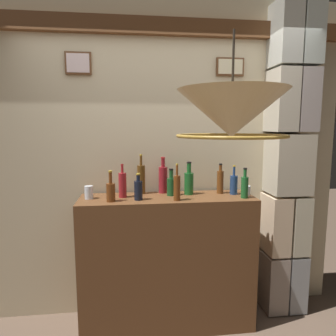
% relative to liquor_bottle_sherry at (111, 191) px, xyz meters
% --- Properties ---
extents(panelled_rear_partition, '(3.26, 0.15, 2.83)m').
position_rel_liquor_bottle_sherry_xyz_m(panelled_rear_partition, '(0.45, 0.39, 0.26)').
color(panelled_rear_partition, beige).
rests_on(panelled_rear_partition, ground).
extents(stone_pillar, '(0.37, 0.36, 2.75)m').
position_rel_liquor_bottle_sherry_xyz_m(stone_pillar, '(1.56, 0.23, 0.17)').
color(stone_pillar, gray).
rests_on(stone_pillar, ground).
extents(bar_shelf_unit, '(1.45, 0.43, 1.14)m').
position_rel_liquor_bottle_sherry_xyz_m(bar_shelf_unit, '(0.45, 0.10, -0.65)').
color(bar_shelf_unit, brown).
rests_on(bar_shelf_unit, ground).
extents(liquor_bottle_sherry, '(0.07, 0.07, 0.24)m').
position_rel_liquor_bottle_sherry_xyz_m(liquor_bottle_sherry, '(0.00, 0.00, 0.00)').
color(liquor_bottle_sherry, brown).
rests_on(liquor_bottle_sherry, bar_shelf_unit).
extents(liquor_bottle_amaro, '(0.06, 0.06, 0.25)m').
position_rel_liquor_bottle_sherry_xyz_m(liquor_bottle_amaro, '(1.08, -0.01, 0.01)').
color(liquor_bottle_amaro, '#1B5525').
rests_on(liquor_bottle_amaro, bar_shelf_unit).
extents(liquor_bottle_scotch, '(0.07, 0.07, 0.28)m').
position_rel_liquor_bottle_sherry_xyz_m(liquor_bottle_scotch, '(0.09, 0.13, 0.02)').
color(liquor_bottle_scotch, maroon).
rests_on(liquor_bottle_scotch, bar_shelf_unit).
extents(liquor_bottle_rum, '(0.07, 0.07, 0.23)m').
position_rel_liquor_bottle_sherry_xyz_m(liquor_bottle_rum, '(0.49, 0.15, 0.00)').
color(liquor_bottle_rum, '#184A21').
rests_on(liquor_bottle_rum, bar_shelf_unit).
extents(liquor_bottle_vermouth, '(0.08, 0.08, 0.32)m').
position_rel_liquor_bottle_sherry_xyz_m(liquor_bottle_vermouth, '(0.44, 0.27, 0.04)').
color(liquor_bottle_vermouth, maroon).
rests_on(liquor_bottle_vermouth, bar_shelf_unit).
extents(liquor_bottle_tequila, '(0.07, 0.07, 0.34)m').
position_rel_liquor_bottle_sherry_xyz_m(liquor_bottle_tequila, '(0.24, 0.25, 0.05)').
color(liquor_bottle_tequila, '#593915').
rests_on(liquor_bottle_tequila, bar_shelf_unit).
extents(liquor_bottle_port, '(0.07, 0.07, 0.25)m').
position_rel_liquor_bottle_sherry_xyz_m(liquor_bottle_port, '(1.04, 0.13, 0.01)').
color(liquor_bottle_port, navy).
rests_on(liquor_bottle_port, bar_shelf_unit).
extents(liquor_bottle_whiskey, '(0.07, 0.07, 0.22)m').
position_rel_liquor_bottle_sherry_xyz_m(liquor_bottle_whiskey, '(0.21, 0.02, 0.00)').
color(liquor_bottle_whiskey, black).
rests_on(liquor_bottle_whiskey, bar_shelf_unit).
extents(liquor_bottle_gin, '(0.08, 0.08, 0.28)m').
position_rel_liquor_bottle_sherry_xyz_m(liquor_bottle_gin, '(0.65, 0.18, 0.02)').
color(liquor_bottle_gin, '#1B5923').
rests_on(liquor_bottle_gin, bar_shelf_unit).
extents(liquor_bottle_rye, '(0.06, 0.06, 0.26)m').
position_rel_liquor_bottle_sherry_xyz_m(liquor_bottle_rye, '(0.93, 0.18, 0.03)').
color(liquor_bottle_rye, brown).
rests_on(liquor_bottle_rye, bar_shelf_unit).
extents(liquor_bottle_brandy, '(0.05, 0.05, 0.29)m').
position_rel_liquor_bottle_sherry_xyz_m(liquor_bottle_brandy, '(0.52, -0.03, 0.02)').
color(liquor_bottle_brandy, brown).
rests_on(liquor_bottle_brandy, bar_shelf_unit).
extents(glass_tumbler_rocks, '(0.07, 0.07, 0.11)m').
position_rel_liquor_bottle_sherry_xyz_m(glass_tumbler_rocks, '(-0.18, 0.11, -0.03)').
color(glass_tumbler_rocks, silver).
rests_on(glass_tumbler_rocks, bar_shelf_unit).
extents(glass_tumbler_highball, '(0.07, 0.07, 0.08)m').
position_rel_liquor_bottle_sherry_xyz_m(glass_tumbler_highball, '(1.14, 0.09, -0.04)').
color(glass_tumbler_highball, silver).
rests_on(glass_tumbler_highball, bar_shelf_unit).
extents(pendant_lamp, '(0.56, 0.56, 0.52)m').
position_rel_liquor_bottle_sherry_xyz_m(pendant_lamp, '(0.67, -0.85, 0.56)').
color(pendant_lamp, beige).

